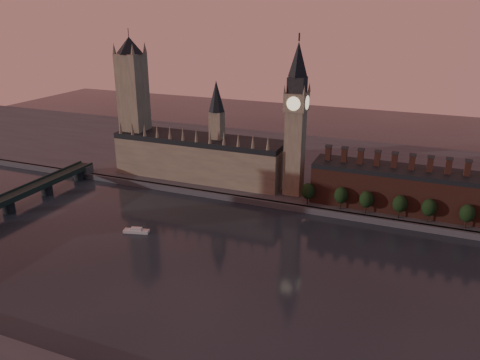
{
  "coord_description": "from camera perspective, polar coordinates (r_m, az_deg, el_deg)",
  "views": [
    {
      "loc": [
        90.09,
        -185.31,
        124.42
      ],
      "look_at": [
        -7.5,
        55.0,
        29.83
      ],
      "focal_mm": 35.0,
      "sensor_mm": 36.0,
      "label": 1
    }
  ],
  "objects": [
    {
      "name": "big_ben",
      "position": [
        313.35,
        6.82,
        7.44
      ],
      "size": [
        15.0,
        15.0,
        107.0
      ],
      "color": "gray",
      "rests_on": "north_bank"
    },
    {
      "name": "victoria_tower",
      "position": [
        372.28,
        -12.85,
        9.44
      ],
      "size": [
        24.0,
        24.0,
        108.0
      ],
      "color": "gray",
      "rests_on": "north_bank"
    },
    {
      "name": "embankment_tree_1",
      "position": [
        304.26,
        12.22,
        -1.83
      ],
      "size": [
        8.6,
        8.6,
        14.88
      ],
      "color": "black",
      "rests_on": "north_bank"
    },
    {
      "name": "palace_of_westminster",
      "position": [
        352.94,
        -4.91,
        3.03
      ],
      "size": [
        130.0,
        30.3,
        74.0
      ],
      "color": "gray",
      "rests_on": "north_bank"
    },
    {
      "name": "north_bank",
      "position": [
        393.86,
        7.77,
        1.74
      ],
      "size": [
        900.0,
        182.0,
        4.0
      ],
      "color": "#4B4B50",
      "rests_on": "ground"
    },
    {
      "name": "embankment_tree_2",
      "position": [
        301.42,
        15.15,
        -2.3
      ],
      "size": [
        8.6,
        8.6,
        14.88
      ],
      "color": "black",
      "rests_on": "north_bank"
    },
    {
      "name": "embankment_tree_5",
      "position": [
        301.91,
        25.97,
        -3.67
      ],
      "size": [
        8.6,
        8.6,
        14.88
      ],
      "color": "black",
      "rests_on": "north_bank"
    },
    {
      "name": "embankment_tree_4",
      "position": [
        301.28,
        22.06,
        -3.12
      ],
      "size": [
        8.6,
        8.6,
        14.88
      ],
      "color": "black",
      "rests_on": "north_bank"
    },
    {
      "name": "ground",
      "position": [
        240.7,
        -3.34,
        -11.13
      ],
      "size": [
        900.0,
        900.0,
        0.0
      ],
      "primitive_type": "plane",
      "color": "black",
      "rests_on": "ground"
    },
    {
      "name": "embankment_tree_0",
      "position": [
        307.19,
        8.28,
        -1.36
      ],
      "size": [
        8.6,
        8.6,
        14.88
      ],
      "color": "black",
      "rests_on": "north_bank"
    },
    {
      "name": "river_boat",
      "position": [
        285.55,
        -12.52,
        -6.05
      ],
      "size": [
        15.84,
        8.08,
        3.05
      ],
      "rotation": [
        0.0,
        0.0,
        0.26
      ],
      "color": "beige",
      "rests_on": "ground"
    },
    {
      "name": "chimney_block",
      "position": [
        314.12,
        18.91,
        -0.93
      ],
      "size": [
        110.0,
        25.0,
        37.0
      ],
      "color": "#552A20",
      "rests_on": "north_bank"
    },
    {
      "name": "embankment_tree_3",
      "position": [
        300.78,
        18.9,
        -2.75
      ],
      "size": [
        8.6,
        8.6,
        14.88
      ],
      "color": "black",
      "rests_on": "north_bank"
    }
  ]
}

